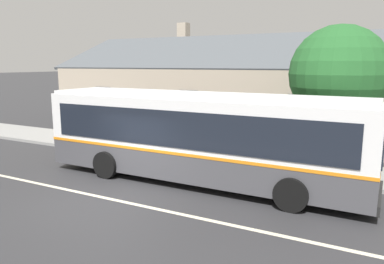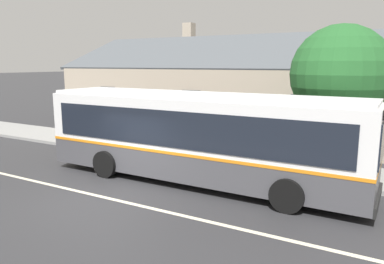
{
  "view_description": "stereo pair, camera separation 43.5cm",
  "coord_description": "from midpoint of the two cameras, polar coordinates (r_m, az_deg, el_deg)",
  "views": [
    {
      "loc": [
        7.55,
        -8.57,
        4.16
      ],
      "look_at": [
        0.75,
        4.19,
        1.5
      ],
      "focal_mm": 35.0,
      "sensor_mm": 36.0,
      "label": 1
    },
    {
      "loc": [
        7.93,
        -8.36,
        4.16
      ],
      "look_at": [
        0.75,
        4.19,
        1.5
      ],
      "focal_mm": 35.0,
      "sensor_mm": 36.0,
      "label": 2
    }
  ],
  "objects": [
    {
      "name": "ground_plane",
      "position": [
        12.2,
        -12.07,
        -9.76
      ],
      "size": [
        300.0,
        300.0,
        0.0
      ],
      "primitive_type": "plane",
      "color": "#2D2D30"
    },
    {
      "name": "lane_divider_stripe",
      "position": [
        12.2,
        -12.07,
        -9.74
      ],
      "size": [
        60.0,
        0.16,
        0.01
      ],
      "primitive_type": "cube",
      "color": "beige",
      "rests_on": "ground"
    },
    {
      "name": "sidewalk_far",
      "position": [
        16.91,
        1.59,
        -3.57
      ],
      "size": [
        60.0,
        3.0,
        0.15
      ],
      "primitive_type": "cube",
      "color": "gray",
      "rests_on": "ground"
    },
    {
      "name": "community_building",
      "position": [
        23.9,
        13.2,
        5.08
      ],
      "size": [
        25.66,
        11.01,
        6.99
      ],
      "color": "tan",
      "rests_on": "ground"
    },
    {
      "name": "transit_bus",
      "position": [
        13.1,
        1.8,
        -0.47
      ],
      "size": [
        11.66,
        2.79,
        3.13
      ],
      "color": "#47474C",
      "rests_on": "ground"
    },
    {
      "name": "street_tree_primary",
      "position": [
        15.47,
        22.57,
        7.58
      ],
      "size": [
        3.74,
        3.74,
        5.63
      ],
      "color": "#4C3828",
      "rests_on": "ground"
    },
    {
      "name": "bench_by_building",
      "position": [
        19.76,
        -11.76,
        -0.29
      ],
      "size": [
        1.62,
        0.51,
        0.94
      ],
      "color": "#4C4C4C",
      "rests_on": "sidewalk_far"
    }
  ]
}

